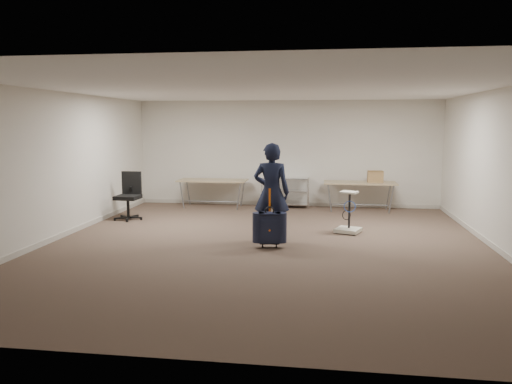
# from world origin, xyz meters

# --- Properties ---
(ground) EXTENTS (9.00, 9.00, 0.00)m
(ground) POSITION_xyz_m (0.00, 0.00, 0.00)
(ground) COLOR #3F2F26
(ground) RESTS_ON ground
(room_shell) EXTENTS (8.00, 9.00, 9.00)m
(room_shell) POSITION_xyz_m (0.00, 1.38, 0.05)
(room_shell) COLOR beige
(room_shell) RESTS_ON ground
(folding_table_left) EXTENTS (1.80, 0.75, 0.73)m
(folding_table_left) POSITION_xyz_m (-1.90, 3.95, 0.68)
(folding_table_left) COLOR tan
(folding_table_left) RESTS_ON ground
(folding_table_right) EXTENTS (1.80, 0.75, 0.73)m
(folding_table_right) POSITION_xyz_m (1.90, 3.95, 0.68)
(folding_table_right) COLOR tan
(folding_table_right) RESTS_ON ground
(wire_shelf) EXTENTS (1.22, 0.47, 0.80)m
(wire_shelf) POSITION_xyz_m (0.00, 4.20, 0.44)
(wire_shelf) COLOR silver
(wire_shelf) RESTS_ON ground
(person) EXTENTS (0.68, 0.45, 1.85)m
(person) POSITION_xyz_m (0.05, 0.36, 0.92)
(person) COLOR black
(person) RESTS_ON ground
(suitcase) EXTENTS (0.41, 0.27, 1.06)m
(suitcase) POSITION_xyz_m (0.08, -0.16, 0.36)
(suitcase) COLOR black
(suitcase) RESTS_ON ground
(office_chair) EXTENTS (0.66, 0.66, 1.09)m
(office_chair) POSITION_xyz_m (-3.44, 2.04, 0.33)
(office_chair) COLOR black
(office_chair) RESTS_ON ground
(equipment_cart) EXTENTS (0.59, 0.59, 0.85)m
(equipment_cart) POSITION_xyz_m (1.51, 1.28, 0.22)
(equipment_cart) COLOR beige
(equipment_cart) RESTS_ON ground
(cardboard_box) EXTENTS (0.38, 0.29, 0.28)m
(cardboard_box) POSITION_xyz_m (2.28, 3.99, 0.87)
(cardboard_box) COLOR olive
(cardboard_box) RESTS_ON folding_table_right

